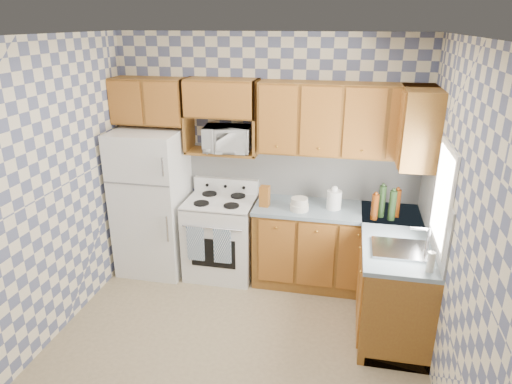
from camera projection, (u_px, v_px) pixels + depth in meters
floor at (234, 348)px, 4.17m from camera, size 3.40×3.40×0.00m
back_wall at (267, 157)px, 5.16m from camera, size 3.40×0.02×2.70m
right_wall at (454, 230)px, 3.37m from camera, size 0.02×3.20×2.70m
backsplash_back at (302, 173)px, 5.12m from camera, size 2.60×0.02×0.56m
backsplash_right at (433, 208)px, 4.16m from camera, size 0.02×1.60×0.56m
refrigerator at (152, 202)px, 5.26m from camera, size 0.75×0.70×1.68m
stove_body at (221, 238)px, 5.27m from camera, size 0.76×0.65×0.90m
cooktop at (220, 201)px, 5.10m from camera, size 0.76×0.65×0.02m
backguard at (226, 185)px, 5.32m from camera, size 0.76×0.08×0.17m
dish_towel_left at (196, 243)px, 4.96m from camera, size 0.19×0.02×0.40m
dish_towel_right at (222, 246)px, 4.90m from camera, size 0.19×0.02×0.40m
base_cabinets_back at (334, 248)px, 5.05m from camera, size 1.75×0.60×0.88m
base_cabinets_right at (391, 277)px, 4.48m from camera, size 0.60×1.60×0.88m
countertop_back at (337, 210)px, 4.88m from camera, size 1.77×0.63×0.04m
countertop_right at (396, 235)px, 4.32m from camera, size 0.63×1.60×0.04m
upper_cabinets_back at (343, 120)px, 4.67m from camera, size 1.75×0.33×0.74m
upper_cabinets_fridge at (150, 101)px, 5.03m from camera, size 0.82×0.33×0.50m
upper_cabinets_right at (418, 127)px, 4.37m from camera, size 0.33×0.70×0.74m
microwave_shelf at (223, 152)px, 5.06m from camera, size 0.80×0.33×0.03m
microwave at (227, 139)px, 4.98m from camera, size 0.54×0.39×0.28m
sink at (400, 250)px, 3.99m from camera, size 0.48×0.40×0.03m
window at (443, 196)px, 3.75m from camera, size 0.02×0.66×0.86m
bottle_0 at (382, 201)px, 4.61m from camera, size 0.07×0.07×0.33m
bottle_1 at (392, 205)px, 4.54m from camera, size 0.07×0.07×0.31m
bottle_2 at (397, 203)px, 4.63m from camera, size 0.07×0.07×0.29m
bottle_3 at (375, 207)px, 4.57m from camera, size 0.07×0.07×0.27m
knife_block at (265, 196)px, 4.90m from camera, size 0.11×0.11×0.22m
electric_kettle at (334, 200)px, 4.83m from camera, size 0.16×0.16×0.20m
food_containers at (299, 204)px, 4.81m from camera, size 0.20×0.20×0.13m
soap_bottle at (431, 262)px, 3.62m from camera, size 0.06×0.06×0.17m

